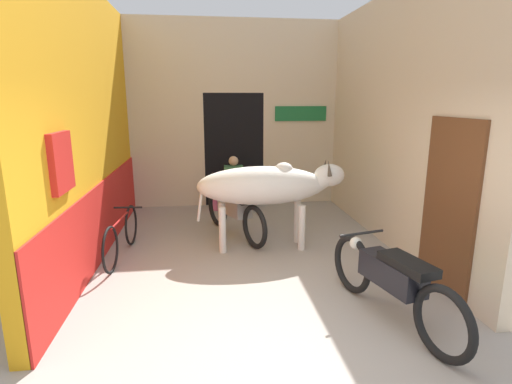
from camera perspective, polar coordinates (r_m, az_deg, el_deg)
name	(u,v)px	position (r m, az deg, el deg)	size (l,w,h in m)	color
ground_plane	(281,350)	(4.05, 3.55, -21.62)	(30.00, 30.00, 0.00)	#9E9389
wall_left_shopfront	(87,129)	(6.17, -23.02, 8.33)	(0.25, 5.38, 3.92)	orange
wall_back_with_doorway	(234,129)	(8.96, -3.22, 8.96)	(4.42, 0.93, 3.92)	beige
wall_right_with_door	(397,123)	(6.61, 19.47, 9.23)	(0.22, 5.38, 3.92)	beige
cow	(267,186)	(6.16, 1.63, 0.85)	(2.31, 0.69, 1.40)	silver
motorcycle_near	(392,279)	(4.49, 18.80, -11.74)	(0.70, 2.08, 0.81)	black
motorcycle_far	(234,210)	(6.80, -3.09, -2.60)	(0.93, 1.90, 0.80)	black
bicycle	(122,236)	(6.26, -18.64, -5.91)	(0.44, 1.73, 0.66)	black
shopkeeper_seated	(234,183)	(8.20, -3.17, 1.28)	(0.38, 0.33, 1.17)	brown
plastic_stool	(215,199)	(8.49, -5.86, -0.97)	(0.29, 0.29, 0.45)	#DB6093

